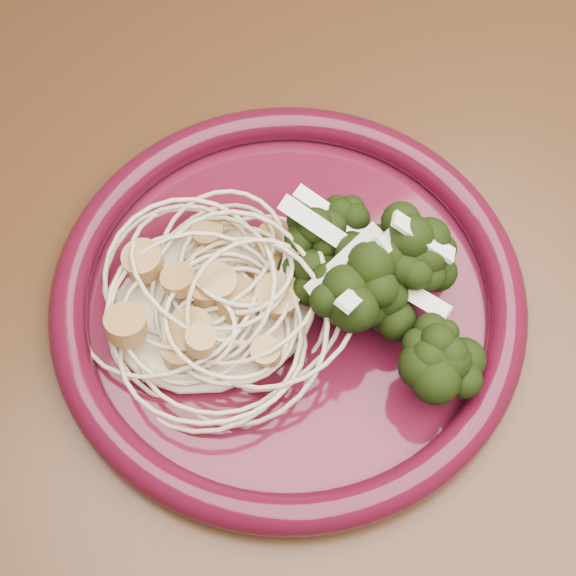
# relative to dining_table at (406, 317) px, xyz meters

# --- Properties ---
(dining_table) EXTENTS (1.20, 0.80, 0.75)m
(dining_table) POSITION_rel_dining_table_xyz_m (0.00, 0.00, 0.00)
(dining_table) COLOR #472814
(dining_table) RESTS_ON ground
(dinner_plate) EXTENTS (0.38, 0.38, 0.02)m
(dinner_plate) POSITION_rel_dining_table_xyz_m (-0.10, 0.01, 0.11)
(dinner_plate) COLOR #460C1B
(dinner_plate) RESTS_ON dining_table
(spaghetti_pile) EXTENTS (0.16, 0.15, 0.03)m
(spaghetti_pile) POSITION_rel_dining_table_xyz_m (-0.14, 0.03, 0.12)
(spaghetti_pile) COLOR beige
(spaghetti_pile) RESTS_ON dinner_plate
(scallop_cluster) EXTENTS (0.17, 0.17, 0.04)m
(scallop_cluster) POSITION_rel_dining_table_xyz_m (-0.14, 0.03, 0.15)
(scallop_cluster) COLOR #B58848
(scallop_cluster) RESTS_ON spaghetti_pile
(broccoli_pile) EXTENTS (0.15, 0.18, 0.05)m
(broccoli_pile) POSITION_rel_dining_table_xyz_m (-0.05, -0.01, 0.13)
(broccoli_pile) COLOR black
(broccoli_pile) RESTS_ON dinner_plate
(onion_garnish) EXTENTS (0.10, 0.12, 0.05)m
(onion_garnish) POSITION_rel_dining_table_xyz_m (-0.05, -0.01, 0.17)
(onion_garnish) COLOR white
(onion_garnish) RESTS_ON broccoli_pile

